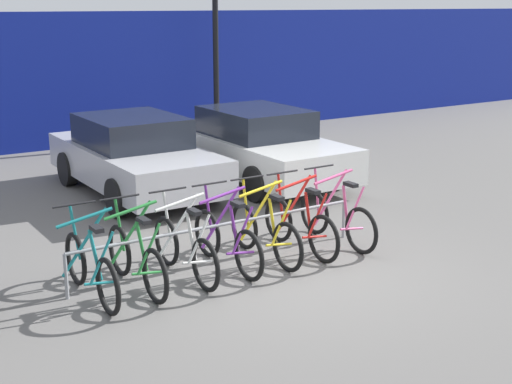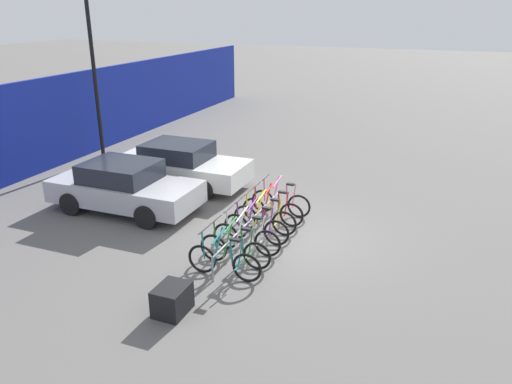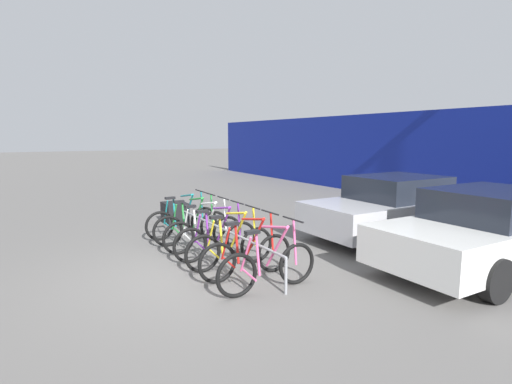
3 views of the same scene
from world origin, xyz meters
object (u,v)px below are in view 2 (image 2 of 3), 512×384
bicycle_red (272,210)px  bicycle_pink (281,202)px  bicycle_green (235,250)px  lamp_post (91,43)px  bicycle_white (246,238)px  bicycle_yellow (265,219)px  bicycle_teal (224,261)px  cargo_crate (172,300)px  bicycle_purple (256,228)px  car_silver (124,187)px  bike_rack (250,222)px  car_white (180,165)px

bicycle_red → bicycle_pink: bearing=2.9°
bicycle_green → lamp_post: size_ratio=0.22×
bicycle_white → bicycle_yellow: size_ratio=1.00×
bicycle_teal → cargo_crate: size_ratio=2.44×
bicycle_green → cargo_crate: bicycle_green is taller
bicycle_white → bicycle_purple: size_ratio=1.00×
car_silver → bike_rack: bearing=-97.7°
bicycle_pink → car_white: size_ratio=0.40×
bicycle_white → bicycle_pink: bearing=2.6°
car_white → lamp_post: 5.69m
bicycle_pink → bicycle_teal: bearing=-179.3°
bike_rack → bicycle_red: (1.18, -0.15, -0.11)m
bike_rack → bicycle_white: bicycle_white is taller
bicycle_teal → bicycle_red: 3.00m
bike_rack → bicycle_purple: bearing=-87.9°
bicycle_pink → cargo_crate: 5.21m
bicycle_teal → cargo_crate: bearing=169.4°
bicycle_yellow → cargo_crate: 3.98m
bicycle_teal → car_white: car_white is taller
bike_rack → bicycle_white: 0.63m
bicycle_yellow → lamp_post: size_ratio=0.22×
car_silver → car_white: size_ratio=0.98×
car_silver → lamp_post: 6.47m
cargo_crate → bicycle_teal: bearing=-12.7°
bicycle_green → car_silver: (1.81, 4.19, 0.31)m
bicycle_green → car_white: 5.64m
car_silver → car_white: 2.41m
bicycle_purple → cargo_crate: (-3.38, 0.35, -0.10)m
car_white → bicycle_white: bearing=-133.2°
car_silver → lamp_post: lamp_post is taller
bicycle_green → bike_rack: bearing=3.1°
bicycle_white → bicycle_yellow: 1.20m
bike_rack → bicycle_pink: (1.83, -0.15, -0.11)m
bicycle_pink → cargo_crate: (-5.20, 0.35, -0.10)m
bicycle_teal → car_white: 6.07m
bicycle_yellow → car_silver: size_ratio=0.41×
bicycle_pink → bicycle_yellow: bearing=-179.3°
bicycle_green → bicycle_purple: size_ratio=1.00×
bike_rack → car_silver: (0.55, 4.04, 0.20)m
lamp_post → bicycle_purple: bearing=-119.0°
bike_rack → bicycle_green: 1.27m
bicycle_teal → lamp_post: bearing=54.1°
bicycle_white → car_silver: car_silver is taller
bike_rack → bicycle_red: bearing=-7.2°
bike_rack → bicycle_yellow: bicycle_yellow is taller
bicycle_yellow → car_white: car_white is taller
bicycle_yellow → bicycle_red: bearing=-0.1°
bicycle_red → bike_rack: bearing=175.7°
bicycle_purple → bicycle_white: bearing=176.4°
bicycle_green → bicycle_purple: 1.27m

